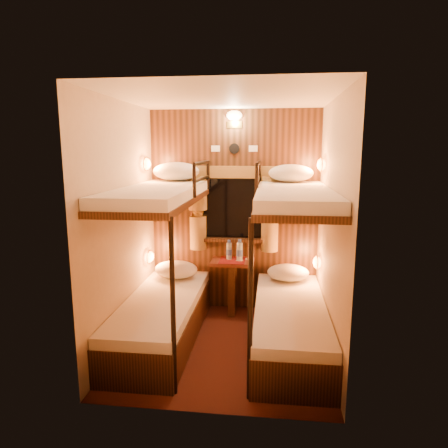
# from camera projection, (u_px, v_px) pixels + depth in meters

# --- Properties ---
(floor) EXTENTS (2.10, 2.10, 0.00)m
(floor) POSITION_uv_depth(u_px,v_px,m) (224.00, 346.00, 4.00)
(floor) COLOR #3B1010
(floor) RESTS_ON ground
(ceiling) EXTENTS (2.10, 2.10, 0.00)m
(ceiling) POSITION_uv_depth(u_px,v_px,m) (224.00, 97.00, 3.56)
(ceiling) COLOR silver
(ceiling) RESTS_ON wall_back
(wall_back) EXTENTS (2.40, 0.00, 2.40)m
(wall_back) POSITION_uv_depth(u_px,v_px,m) (234.00, 212.00, 4.81)
(wall_back) COLOR #C6B293
(wall_back) RESTS_ON floor
(wall_front) EXTENTS (2.40, 0.00, 2.40)m
(wall_front) POSITION_uv_depth(u_px,v_px,m) (206.00, 258.00, 2.76)
(wall_front) COLOR #C6B293
(wall_front) RESTS_ON floor
(wall_left) EXTENTS (0.00, 2.40, 2.40)m
(wall_left) POSITION_uv_depth(u_px,v_px,m) (123.00, 226.00, 3.90)
(wall_left) COLOR #C6B293
(wall_left) RESTS_ON floor
(wall_right) EXTENTS (0.00, 2.40, 2.40)m
(wall_right) POSITION_uv_depth(u_px,v_px,m) (332.00, 231.00, 3.67)
(wall_right) COLOR #C6B293
(wall_right) RESTS_ON floor
(back_panel) EXTENTS (2.00, 0.03, 2.40)m
(back_panel) POSITION_uv_depth(u_px,v_px,m) (234.00, 212.00, 4.79)
(back_panel) COLOR black
(back_panel) RESTS_ON floor
(bunk_left) EXTENTS (0.72, 1.90, 1.82)m
(bunk_left) POSITION_uv_depth(u_px,v_px,m) (161.00, 288.00, 4.04)
(bunk_left) COLOR black
(bunk_left) RESTS_ON floor
(bunk_right) EXTENTS (0.72, 1.90, 1.82)m
(bunk_right) POSITION_uv_depth(u_px,v_px,m) (291.00, 293.00, 3.89)
(bunk_right) COLOR black
(bunk_right) RESTS_ON floor
(window) EXTENTS (1.00, 0.12, 0.79)m
(window) POSITION_uv_depth(u_px,v_px,m) (234.00, 214.00, 4.77)
(window) COLOR black
(window) RESTS_ON back_panel
(curtains) EXTENTS (1.10, 0.22, 1.00)m
(curtains) POSITION_uv_depth(u_px,v_px,m) (234.00, 208.00, 4.72)
(curtains) COLOR olive
(curtains) RESTS_ON back_panel
(back_fixtures) EXTENTS (0.54, 0.09, 0.48)m
(back_fixtures) POSITION_uv_depth(u_px,v_px,m) (234.00, 122.00, 4.57)
(back_fixtures) COLOR black
(back_fixtures) RESTS_ON back_panel
(reading_lamps) EXTENTS (2.00, 0.20, 1.25)m
(reading_lamps) POSITION_uv_depth(u_px,v_px,m) (231.00, 213.00, 4.46)
(reading_lamps) COLOR orange
(reading_lamps) RESTS_ON wall_left
(table) EXTENTS (0.50, 0.34, 0.66)m
(table) POSITION_uv_depth(u_px,v_px,m) (232.00, 279.00, 4.76)
(table) COLOR #5A2514
(table) RESTS_ON floor
(bottle_left) EXTENTS (0.07, 0.07, 0.24)m
(bottle_left) POSITION_uv_depth(u_px,v_px,m) (229.00, 251.00, 4.74)
(bottle_left) COLOR #99BFE5
(bottle_left) RESTS_ON table
(bottle_right) EXTENTS (0.07, 0.07, 0.26)m
(bottle_right) POSITION_uv_depth(u_px,v_px,m) (240.00, 252.00, 4.67)
(bottle_right) COLOR #99BFE5
(bottle_right) RESTS_ON table
(sachet_a) EXTENTS (0.09, 0.07, 0.01)m
(sachet_a) POSITION_uv_depth(u_px,v_px,m) (240.00, 260.00, 4.70)
(sachet_a) COLOR silver
(sachet_a) RESTS_ON table
(sachet_b) EXTENTS (0.08, 0.07, 0.00)m
(sachet_b) POSITION_uv_depth(u_px,v_px,m) (244.00, 259.00, 4.76)
(sachet_b) COLOR silver
(sachet_b) RESTS_ON table
(pillow_lower_left) EXTENTS (0.51, 0.36, 0.20)m
(pillow_lower_left) POSITION_uv_depth(u_px,v_px,m) (176.00, 269.00, 4.67)
(pillow_lower_left) COLOR silver
(pillow_lower_left) RESTS_ON bunk_left
(pillow_lower_right) EXTENTS (0.48, 0.34, 0.19)m
(pillow_lower_right) POSITION_uv_depth(u_px,v_px,m) (288.00, 273.00, 4.57)
(pillow_lower_right) COLOR silver
(pillow_lower_right) RESTS_ON bunk_right
(pillow_upper_left) EXTENTS (0.54, 0.38, 0.21)m
(pillow_upper_left) POSITION_uv_depth(u_px,v_px,m) (176.00, 171.00, 4.57)
(pillow_upper_left) COLOR silver
(pillow_upper_left) RESTS_ON bunk_left
(pillow_upper_right) EXTENTS (0.49, 0.35, 0.19)m
(pillow_upper_right) POSITION_uv_depth(u_px,v_px,m) (291.00, 173.00, 4.39)
(pillow_upper_right) COLOR silver
(pillow_upper_right) RESTS_ON bunk_right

